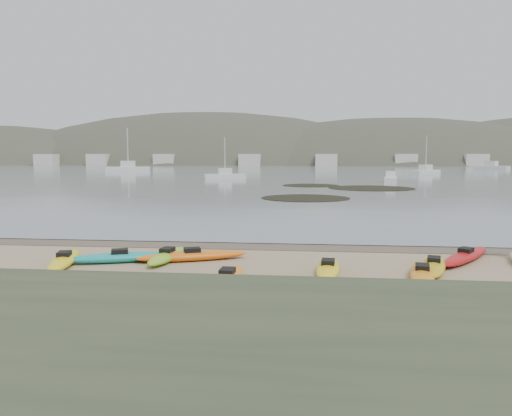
# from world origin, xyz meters

# --- Properties ---
(ground) EXTENTS (600.00, 600.00, 0.00)m
(ground) POSITION_xyz_m (0.00, 0.00, 0.00)
(ground) COLOR tan
(ground) RESTS_ON ground
(wet_sand) EXTENTS (60.00, 60.00, 0.00)m
(wet_sand) POSITION_xyz_m (0.00, -0.30, 0.00)
(wet_sand) COLOR brown
(wet_sand) RESTS_ON ground
(water) EXTENTS (1200.00, 1200.00, 0.00)m
(water) POSITION_xyz_m (0.00, 300.00, 0.01)
(water) COLOR slate
(water) RESTS_ON ground
(kayaks) EXTENTS (21.64, 7.46, 0.34)m
(kayaks) POSITION_xyz_m (0.62, -4.24, 0.17)
(kayaks) COLOR red
(kayaks) RESTS_ON ground
(kelp_mats) EXTENTS (15.58, 24.84, 0.04)m
(kelp_mats) POSITION_xyz_m (5.23, 32.44, 0.03)
(kelp_mats) COLOR black
(kelp_mats) RESTS_ON water
(moored_boats) EXTENTS (91.96, 67.63, 1.29)m
(moored_boats) POSITION_xyz_m (3.19, 82.69, 0.56)
(moored_boats) COLOR silver
(moored_boats) RESTS_ON ground
(far_hills) EXTENTS (550.00, 135.00, 80.00)m
(far_hills) POSITION_xyz_m (39.38, 193.97, -15.93)
(far_hills) COLOR #384235
(far_hills) RESTS_ON ground
(far_town) EXTENTS (199.00, 5.00, 4.00)m
(far_town) POSITION_xyz_m (6.00, 145.00, 2.00)
(far_town) COLOR beige
(far_town) RESTS_ON ground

